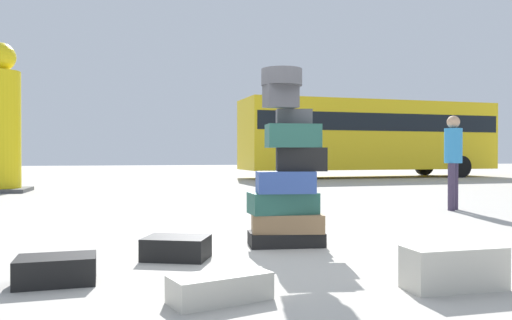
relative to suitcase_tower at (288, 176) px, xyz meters
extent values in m
plane|color=#ADA89E|center=(-0.30, -0.17, -0.74)|extent=(80.00, 80.00, 0.00)
cube|color=black|center=(-0.02, -0.01, -0.67)|extent=(0.81, 0.48, 0.15)
cube|color=olive|center=(-0.01, -0.01, -0.50)|extent=(0.80, 0.51, 0.19)
cube|color=#26594C|center=(-0.05, 0.02, -0.29)|extent=(0.72, 0.40, 0.22)
cube|color=#334F99|center=(-0.04, -0.06, -0.06)|extent=(0.63, 0.38, 0.23)
cube|color=black|center=(0.15, 0.00, 0.17)|extent=(0.57, 0.38, 0.25)
cube|color=#26594C|center=(0.06, 0.00, 0.42)|extent=(0.58, 0.34, 0.25)
cube|color=#4C4C51|center=(0.12, 0.16, 0.63)|extent=(0.41, 0.27, 0.17)
cube|color=#4C4C51|center=(-0.08, -0.02, 0.84)|extent=(0.37, 0.23, 0.24)
cylinder|color=#4C4C51|center=(-0.06, 0.01, 1.04)|extent=(0.43, 0.43, 0.18)
cube|color=olive|center=(0.52, 2.08, -0.62)|extent=(0.82, 0.56, 0.24)
cube|color=beige|center=(0.69, -1.94, -0.59)|extent=(0.73, 0.32, 0.31)
cube|color=beige|center=(-1.00, -1.88, -0.65)|extent=(0.72, 0.48, 0.18)
cube|color=black|center=(-2.14, -1.16, -0.64)|extent=(0.60, 0.42, 0.21)
cube|color=black|center=(-1.20, -0.45, -0.64)|extent=(0.69, 0.59, 0.21)
cylinder|color=#3F334C|center=(3.84, 2.77, -0.33)|extent=(0.12, 0.12, 0.82)
cylinder|color=#3F334C|center=(3.68, 2.62, -0.33)|extent=(0.12, 0.12, 0.82)
cylinder|color=#338CCC|center=(3.76, 2.69, 0.38)|extent=(0.30, 0.30, 0.60)
sphere|color=tan|center=(3.76, 2.69, 0.79)|extent=(0.22, 0.22, 0.22)
cylinder|color=yellow|center=(-5.04, 8.91, 0.80)|extent=(0.93, 0.93, 3.09)
sphere|color=yellow|center=(-5.04, 8.91, 2.71)|extent=(0.72, 0.72, 0.72)
cube|color=#4C4C4C|center=(-5.04, 8.91, -0.69)|extent=(1.30, 1.30, 0.10)
cube|color=yellow|center=(7.78, 14.63, 1.01)|extent=(11.01, 3.31, 2.80)
cube|color=black|center=(7.78, 14.63, 1.50)|extent=(10.79, 3.31, 0.70)
cylinder|color=black|center=(11.20, 16.14, -0.29)|extent=(0.92, 0.32, 0.90)
cylinder|color=black|center=(11.39, 13.65, -0.29)|extent=(0.92, 0.32, 0.90)
cylinder|color=black|center=(4.17, 15.61, -0.29)|extent=(0.92, 0.32, 0.90)
cylinder|color=black|center=(4.36, 13.12, -0.29)|extent=(0.92, 0.32, 0.90)
camera|label=1|loc=(-1.50, -5.21, 0.23)|focal=35.80mm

